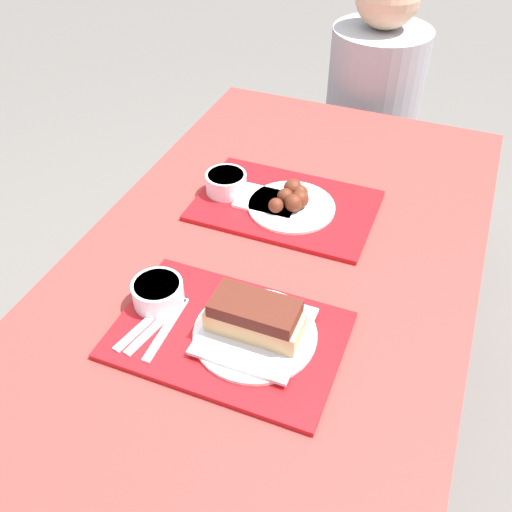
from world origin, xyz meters
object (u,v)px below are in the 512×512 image
Objects in this scene: bowl_coleslaw_near at (158,292)px; tray_near at (226,335)px; tray_far at (285,206)px; bowl_coleslaw_far at (226,182)px; brisket_sandwich_plate at (255,324)px; wings_plate_far at (292,201)px; person_seated_across at (375,85)px.

tray_near is at bearing -8.99° from bowl_coleslaw_near.
bowl_coleslaw_far is (-0.16, -0.00, 0.03)m from tray_far.
tray_near is 0.07m from brisket_sandwich_plate.
tray_near is 0.17m from bowl_coleslaw_near.
tray_far is 0.03m from wings_plate_far.
bowl_coleslaw_far is (-0.03, 0.41, 0.00)m from bowl_coleslaw_near.
bowl_coleslaw_near is 1.00× the size of bowl_coleslaw_far.
bowl_coleslaw_far is at bearing 178.99° from wings_plate_far.
wings_plate_far is at bearing -91.91° from person_seated_across.
wings_plate_far is (0.18, -0.00, -0.01)m from bowl_coleslaw_far.
person_seated_across reaches higher than tray_far.
tray_near is 1.24m from person_seated_across.
bowl_coleslaw_near is at bearing -106.79° from tray_far.
tray_near is 0.48m from bowl_coleslaw_far.
tray_near is 0.44m from tray_far.
tray_near is 0.63× the size of person_seated_across.
bowl_coleslaw_near is at bearing 177.33° from brisket_sandwich_plate.
person_seated_across is at bearing 89.50° from tray_near.
wings_plate_far reaches higher than bowl_coleslaw_near.
person_seated_across is at bearing 75.75° from bowl_coleslaw_far.
bowl_coleslaw_far is (-0.19, 0.43, 0.03)m from tray_near.
bowl_coleslaw_near is 0.21m from brisket_sandwich_plate.
wings_plate_far is (0.02, -0.01, 0.02)m from tray_far.
brisket_sandwich_plate reaches higher than wings_plate_far.
brisket_sandwich_plate is (0.21, -0.01, 0.00)m from bowl_coleslaw_near.
tray_far is 0.43m from brisket_sandwich_plate.
bowl_coleslaw_near is at bearing -109.57° from wings_plate_far.
tray_far is 2.04× the size of wings_plate_far.
tray_near is 4.22× the size of bowl_coleslaw_near.
person_seated_across is (0.05, 0.80, -0.02)m from tray_far.
tray_far is (-0.04, 0.44, 0.00)m from tray_near.
bowl_coleslaw_far is 0.18m from wings_plate_far.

